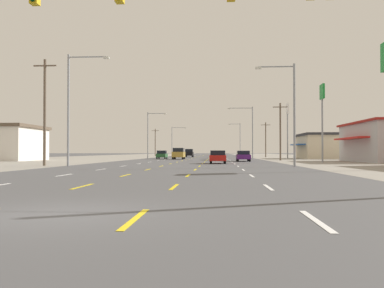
% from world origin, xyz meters
% --- Properties ---
extents(ground_plane, '(572.00, 572.00, 0.00)m').
position_xyz_m(ground_plane, '(0.00, 66.00, 0.00)').
color(ground_plane, '#4C4C4F').
extents(lot_apron_left, '(28.00, 440.00, 0.01)m').
position_xyz_m(lot_apron_left, '(-24.75, 66.00, 0.00)').
color(lot_apron_left, gray).
rests_on(lot_apron_left, ground).
extents(lot_apron_right, '(28.00, 440.00, 0.01)m').
position_xyz_m(lot_apron_right, '(24.75, 66.00, 0.00)').
color(lot_apron_right, gray).
rests_on(lot_apron_right, ground).
extents(lane_markings, '(10.64, 227.60, 0.01)m').
position_xyz_m(lane_markings, '(0.00, 104.50, 0.01)').
color(lane_markings, white).
rests_on(lane_markings, ground).
extents(signal_span_wire, '(27.55, 0.52, 9.07)m').
position_xyz_m(signal_span_wire, '(0.41, 6.27, 5.48)').
color(signal_span_wire, brown).
rests_on(signal_span_wire, ground).
extents(sedan_inner_right_nearest, '(1.80, 4.50, 1.46)m').
position_xyz_m(sedan_inner_right_nearest, '(3.43, 38.44, 0.76)').
color(sedan_inner_right_nearest, red).
rests_on(sedan_inner_right_nearest, ground).
extents(sedan_far_right_near, '(1.80, 4.50, 1.46)m').
position_xyz_m(sedan_far_right_near, '(6.90, 48.74, 0.76)').
color(sedan_far_right_near, '#4C196B').
rests_on(sedan_far_right_near, ground).
extents(sedan_inner_right_mid, '(1.80, 4.50, 1.46)m').
position_xyz_m(sedan_inner_right_mid, '(3.73, 57.06, 0.76)').
color(sedan_inner_right_mid, black).
rests_on(sedan_inner_right_mid, ground).
extents(suv_inner_left_midfar, '(1.98, 4.90, 1.98)m').
position_xyz_m(suv_inner_left_midfar, '(-3.38, 64.62, 1.03)').
color(suv_inner_left_midfar, '#B28C33').
rests_on(suv_inner_left_midfar, ground).
extents(hatchback_far_left_far, '(1.72, 3.90, 1.54)m').
position_xyz_m(hatchback_far_left_far, '(-6.84, 68.35, 0.78)').
color(hatchback_far_left_far, '#235B2D').
rests_on(hatchback_far_left_far, ground).
extents(sedan_inner_right_farther, '(1.80, 4.50, 1.46)m').
position_xyz_m(sedan_inner_right_farther, '(3.30, 78.82, 0.76)').
color(sedan_inner_right_farther, '#B28C33').
rests_on(sedan_inner_right_farther, ground).
extents(suv_inner_left_farthest, '(1.98, 4.90, 1.98)m').
position_xyz_m(suv_inner_left_farthest, '(-3.46, 93.70, 1.03)').
color(suv_inner_left_farthest, black).
rests_on(suv_inner_left_farthest, ground).
extents(hatchback_far_left_distant_a, '(1.72, 3.90, 1.54)m').
position_xyz_m(hatchback_far_left_distant_a, '(-6.80, 107.79, 0.78)').
color(hatchback_far_left_distant_a, '#4C196B').
rests_on(hatchback_far_left_distant_a, ground).
extents(sedan_inner_right_distant_b, '(1.80, 4.50, 1.46)m').
position_xyz_m(sedan_inner_right_distant_b, '(3.72, 129.70, 0.76)').
color(sedan_inner_right_distant_b, silver).
rests_on(sedan_inner_right_distant_b, ground).
extents(storefront_left_row_1, '(8.65, 11.18, 5.29)m').
position_xyz_m(storefront_left_row_1, '(-27.94, 52.68, 2.67)').
color(storefront_left_row_1, silver).
rests_on(storefront_left_row_1, ground).
extents(storefront_right_row_2, '(14.55, 12.67, 4.78)m').
position_xyz_m(storefront_right_row_2, '(25.93, 73.11, 2.41)').
color(storefront_right_row_2, beige).
rests_on(storefront_right_row_2, ground).
extents(pole_sign_right_row_1, '(0.24, 1.70, 9.56)m').
position_xyz_m(pole_sign_right_row_1, '(16.19, 43.32, 7.04)').
color(pole_sign_right_row_1, gray).
rests_on(pole_sign_right_row_1, ground).
extents(pole_sign_right_row_2, '(0.24, 1.90, 10.36)m').
position_xyz_m(pole_sign_right_row_2, '(16.52, 70.76, 7.78)').
color(pole_sign_right_row_2, gray).
rests_on(pole_sign_right_row_2, ground).
extents(streetlight_left_row_0, '(3.85, 0.26, 10.19)m').
position_xyz_m(streetlight_left_row_0, '(-9.79, 28.63, 5.84)').
color(streetlight_left_row_0, gray).
rests_on(streetlight_left_row_0, ground).
extents(streetlight_right_row_0, '(3.50, 0.26, 9.09)m').
position_xyz_m(streetlight_right_row_0, '(9.81, 28.63, 5.23)').
color(streetlight_right_row_0, gray).
rests_on(streetlight_right_row_0, ground).
extents(streetlight_left_row_1, '(3.76, 0.26, 9.04)m').
position_xyz_m(streetlight_left_row_1, '(-9.77, 72.38, 5.23)').
color(streetlight_left_row_1, gray).
rests_on(streetlight_left_row_1, ground).
extents(streetlight_right_row_1, '(4.86, 0.26, 9.98)m').
position_xyz_m(streetlight_right_row_1, '(9.63, 72.38, 5.85)').
color(streetlight_right_row_1, gray).
rests_on(streetlight_right_row_1, ground).
extents(streetlight_left_row_2, '(4.37, 0.26, 8.80)m').
position_xyz_m(streetlight_left_row_2, '(-9.66, 116.13, 5.18)').
color(streetlight_left_row_2, gray).
rests_on(streetlight_left_row_2, ground).
extents(streetlight_right_row_2, '(3.58, 0.26, 9.80)m').
position_xyz_m(streetlight_right_row_2, '(9.82, 116.13, 5.60)').
color(streetlight_right_row_2, gray).
rests_on(streetlight_right_row_2, ground).
extents(utility_pole_left_row_0, '(2.20, 0.26, 10.06)m').
position_xyz_m(utility_pole_left_row_0, '(-12.90, 29.95, 5.23)').
color(utility_pole_left_row_0, brown).
rests_on(utility_pole_left_row_0, ground).
extents(utility_pole_right_row_1, '(2.20, 0.26, 8.69)m').
position_xyz_m(utility_pole_right_row_1, '(12.91, 55.41, 4.54)').
color(utility_pole_right_row_1, brown).
rests_on(utility_pole_right_row_1, ground).
extents(utility_pole_right_row_2, '(2.20, 0.26, 8.31)m').
position_xyz_m(utility_pole_right_row_2, '(14.91, 92.07, 4.35)').
color(utility_pole_right_row_2, brown).
rests_on(utility_pole_right_row_2, ground).
extents(utility_pole_left_row_3, '(2.20, 0.26, 8.31)m').
position_xyz_m(utility_pole_left_row_3, '(-15.42, 117.80, 4.34)').
color(utility_pole_left_row_3, brown).
rests_on(utility_pole_left_row_3, ground).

